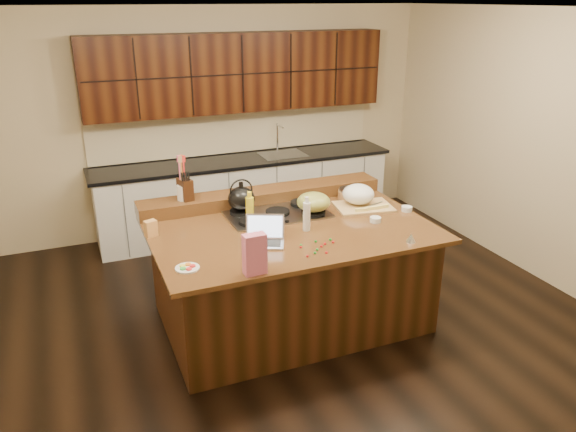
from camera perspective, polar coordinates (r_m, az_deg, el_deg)
name	(u,v)px	position (r m, az deg, el deg)	size (l,w,h in m)	color
room	(290,179)	(4.72, 0.23, 3.75)	(5.52, 5.02, 2.72)	black
island	(290,273)	(5.06, 0.22, -5.85)	(2.40, 1.60, 0.92)	black
back_ledge	(263,195)	(5.46, -2.60, 2.11)	(2.40, 0.30, 0.12)	black
cooktop	(278,213)	(5.12, -1.06, 0.27)	(0.92, 0.52, 0.05)	gray
back_counter	(243,154)	(6.93, -4.58, 6.29)	(3.70, 0.66, 2.40)	silver
kettle	(241,199)	(5.09, -4.75, 1.77)	(0.25, 0.25, 0.22)	black
green_bowl	(314,202)	(5.08, 2.62, 1.45)	(0.31, 0.31, 0.17)	olive
laptop	(265,236)	(4.54, -2.39, -2.02)	(0.39, 0.35, 0.22)	#B7B7BC
oil_bottle	(250,212)	(4.82, -3.89, 0.37)	(0.07, 0.07, 0.27)	gold
vinegar_bottle	(307,217)	(4.75, 1.90, -0.05)	(0.06, 0.06, 0.25)	silver
wooden_tray	(360,197)	(5.35, 7.28, 1.93)	(0.58, 0.46, 0.21)	tan
ramekin_a	(375,220)	(5.02, 8.87, -0.37)	(0.10, 0.10, 0.04)	white
ramekin_b	(354,202)	(5.42, 6.72, 1.42)	(0.10, 0.10, 0.04)	white
ramekin_c	(407,209)	(5.33, 11.98, 0.73)	(0.10, 0.10, 0.04)	white
strainer_bowl	(350,195)	(5.55, 6.33, 2.16)	(0.24, 0.24, 0.09)	#996B3F
kitchen_timer	(411,238)	(4.66, 12.38, -2.18)	(0.08, 0.08, 0.07)	silver
pink_bag	(255,254)	(4.01, -3.40, -3.88)	(0.16, 0.09, 0.30)	#CB5F7C
candy_plate	(187,268)	(4.19, -10.19, -5.22)	(0.18, 0.18, 0.01)	white
package_box	(151,228)	(4.79, -13.77, -1.23)	(0.10, 0.07, 0.14)	#CD8B48
utensil_crock	(184,192)	(5.22, -10.56, 2.36)	(0.12, 0.12, 0.14)	white
knife_block	(185,189)	(5.22, -10.39, 2.67)	(0.10, 0.16, 0.19)	black
gumdrop_0	(325,244)	(4.52, 3.77, -2.83)	(0.02, 0.02, 0.02)	red
gumdrop_1	(330,240)	(4.60, 4.32, -2.40)	(0.02, 0.02, 0.02)	#198C26
gumdrop_2	(333,242)	(4.55, 4.61, -2.66)	(0.02, 0.02, 0.02)	red
gumdrop_3	(301,245)	(4.49, 1.32, -2.98)	(0.02, 0.02, 0.02)	#198C26
gumdrop_4	(326,253)	(4.37, 3.93, -3.73)	(0.02, 0.02, 0.02)	red
gumdrop_5	(316,241)	(4.56, 2.83, -2.58)	(0.02, 0.02, 0.02)	#198C26
gumdrop_6	(301,247)	(4.46, 1.32, -3.16)	(0.02, 0.02, 0.02)	red
gumdrop_7	(317,249)	(4.42, 2.99, -3.42)	(0.02, 0.02, 0.02)	#198C26
gumdrop_8	(307,256)	(4.30, 1.99, -4.09)	(0.02, 0.02, 0.02)	red
gumdrop_9	(315,253)	(4.36, 2.76, -3.76)	(0.02, 0.02, 0.02)	#198C26
gumdrop_10	(321,246)	(4.47, 3.41, -3.09)	(0.02, 0.02, 0.02)	red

